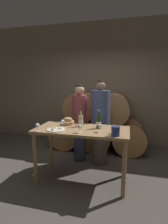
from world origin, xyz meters
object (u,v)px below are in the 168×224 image
(tasting_table, at_px, (82,136))
(cheese_plate, at_px, (56,129))
(wine_glass_center, at_px, (80,127))
(wine_bottle_red, at_px, (99,122))
(wine_glass_far_right, at_px, (114,127))
(wine_bottle_white, at_px, (81,121))
(blue_crock, at_px, (115,131))
(person_right, at_px, (100,122))
(person_left, at_px, (80,122))
(wine_glass_right, at_px, (100,126))
(bread_basket, at_px, (68,122))
(wine_glass_far_left, at_px, (37,126))
(wine_glass_left, at_px, (63,122))

(tasting_table, relative_size, cheese_plate, 5.34)
(tasting_table, bearing_deg, wine_glass_center, -82.59)
(cheese_plate, bearing_deg, wine_bottle_red, 23.52)
(wine_glass_far_right, bearing_deg, wine_bottle_white, 154.61)
(wine_glass_far_right, bearing_deg, blue_crock, -78.55)
(person_right, height_order, wine_bottle_red, person_right)
(tasting_table, distance_m, person_left, 0.77)
(cheese_plate, distance_m, wine_glass_right, 0.70)
(person_right, xyz_separation_m, cheese_plate, (-0.56, -0.91, 0.06))
(blue_crock, distance_m, bread_basket, 0.99)
(wine_glass_center, relative_size, wine_glass_far_right, 1.00)
(wine_glass_far_right, bearing_deg, wine_bottle_red, 140.04)
(wine_glass_far_left, height_order, wine_glass_right, same)
(person_right, relative_size, wine_glass_center, 13.31)
(person_right, bearing_deg, wine_bottle_white, -112.54)
(wine_glass_far_left, bearing_deg, wine_glass_far_right, 9.40)
(wine_bottle_white, distance_m, cheese_plate, 0.47)
(person_right, distance_m, wine_glass_left, 0.90)
(wine_glass_center, relative_size, wine_glass_right, 1.00)
(wine_glass_far_left, bearing_deg, wine_bottle_red, 25.67)
(wine_bottle_white, bearing_deg, wine_bottle_red, -9.08)
(wine_bottle_red, height_order, wine_glass_far_left, wine_bottle_red)
(wine_bottle_white, height_order, bread_basket, wine_bottle_white)
(wine_glass_far_right, bearing_deg, person_right, 111.90)
(cheese_plate, height_order, wine_glass_left, wine_glass_left)
(wine_bottle_white, xyz_separation_m, wine_glass_far_right, (0.59, -0.28, -0.01))
(wine_glass_left, bearing_deg, wine_bottle_red, 8.15)
(blue_crock, relative_size, wine_glass_far_right, 1.07)
(bread_basket, distance_m, wine_glass_left, 0.21)
(bread_basket, bearing_deg, blue_crock, -28.19)
(wine_glass_left, bearing_deg, wine_bottle_white, 26.04)
(bread_basket, relative_size, cheese_plate, 0.80)
(wine_glass_far_right, bearing_deg, wine_glass_far_left, -170.60)
(wine_glass_far_left, bearing_deg, cheese_plate, 31.07)
(wine_bottle_white, distance_m, wine_glass_right, 0.46)
(blue_crock, xyz_separation_m, wine_glass_far_right, (-0.02, 0.12, 0.02))
(bread_basket, bearing_deg, cheese_plate, -99.26)
(wine_bottle_red, height_order, wine_bottle_white, wine_bottle_red)
(wine_glass_center, bearing_deg, wine_glass_right, 20.45)
(tasting_table, distance_m, wine_bottle_red, 0.36)
(wine_bottle_white, bearing_deg, person_left, 107.51)
(wine_glass_center, bearing_deg, wine_bottle_red, 54.64)
(tasting_table, relative_size, wine_bottle_red, 4.95)
(wine_bottle_white, distance_m, blue_crock, 0.74)
(tasting_table, bearing_deg, blue_crock, -24.78)
(tasting_table, height_order, wine_glass_far_left, wine_glass_far_left)
(blue_crock, xyz_separation_m, wine_glass_center, (-0.53, 0.03, 0.02))
(wine_glass_far_left, distance_m, wine_glass_center, 0.65)
(wine_glass_center, bearing_deg, wine_glass_far_right, 10.55)
(person_left, relative_size, wine_glass_right, 12.68)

